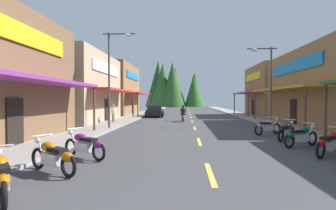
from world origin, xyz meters
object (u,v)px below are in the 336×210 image
Objects in this scene: streetlamp_right at (266,75)px; motorcycle_parked_right_5 at (267,126)px; rider_cruising_lead at (183,115)px; streetlamp_left at (114,67)px; motorcycle_parked_left_1 at (53,156)px; motorcycle_parked_right_3 at (301,136)px; parked_car_curbside at (155,111)px; motorcycle_parked_left_0 at (1,176)px; pedestrian_browsing at (113,113)px; motorcycle_parked_right_4 at (286,131)px; motorcycle_parked_left_2 at (85,145)px; motorcycle_parked_right_2 at (330,143)px.

streetlamp_right is 6.20m from motorcycle_parked_right_5.
streetlamp_right is 2.83× the size of rider_cruising_lead.
streetlamp_right reaches higher than motorcycle_parked_right_5.
motorcycle_parked_left_1 is (1.19, -10.77, -3.80)m from streetlamp_left.
parked_car_curbside reaches higher than motorcycle_parked_right_3.
motorcycle_parked_left_0 is at bearing -85.22° from streetlamp_left.
motorcycle_parked_right_3 is 4.03m from motorcycle_parked_right_5.
pedestrian_browsing reaches higher than motorcycle_parked_right_5.
motorcycle_parked_left_0 is at bearing 173.38° from motorcycle_parked_right_4.
motorcycle_parked_right_4 is 0.92× the size of motorcycle_parked_right_5.
motorcycle_parked_left_0 is 0.91× the size of motorcycle_parked_left_2.
motorcycle_parked_left_2 is at bearing 167.49° from motorcycle_parked_right_3.
parked_car_curbside is (-8.81, 21.48, 0.20)m from motorcycle_parked_right_2.
streetlamp_right is at bearing 30.68° from motorcycle_parked_right_4.
motorcycle_parked_left_1 is 1.15× the size of pedestrian_browsing.
motorcycle_parked_right_2 is at bearing -143.17° from motorcycle_parked_left_2.
motorcycle_parked_left_0 is (-8.61, -10.62, 0.00)m from motorcycle_parked_right_5.
motorcycle_parked_right_3 is at bearing -119.79° from motorcycle_parked_left_1.
motorcycle_parked_left_0 and motorcycle_parked_left_2 have the same top height.
motorcycle_parked_right_4 is (0.10, 1.92, 0.00)m from motorcycle_parked_right_3.
parked_car_curbside reaches higher than motorcycle_parked_right_4.
motorcycle_parked_left_1 is (-9.88, -13.64, -3.48)m from streetlamp_right.
motorcycle_parked_right_3 is 21.39m from parked_car_curbside.
motorcycle_parked_right_5 is 12.74m from pedestrian_browsing.
motorcycle_parked_right_4 is at bearing -114.87° from motorcycle_parked_right_5.
motorcycle_parked_left_0 is 1.92m from motorcycle_parked_left_1.
rider_cruising_lead is at bearing -155.22° from parked_car_curbside.
pedestrian_browsing is at bearing 115.01° from rider_cruising_lead.
pedestrian_browsing reaches higher than motorcycle_parked_left_1.
motorcycle_parked_left_1 is at bearing 157.57° from motorcycle_parked_right_2.
motorcycle_parked_left_1 is 18.06m from rider_cruising_lead.
motorcycle_parked_left_1 is 0.87× the size of rider_cruising_lead.
rider_cruising_lead is at bearing -71.00° from motorcycle_parked_left_2.
streetlamp_left is at bearing 106.90° from motorcycle_parked_right_4.
motorcycle_parked_right_2 is at bearing -118.67° from motorcycle_parked_right_5.
streetlamp_left is 3.51× the size of motorcycle_parked_left_2.
motorcycle_parked_right_3 is at bearing 57.04° from motorcycle_parked_right_2.
motorcycle_parked_right_4 and motorcycle_parked_right_5 have the same top height.
motorcycle_parked_left_2 is (-8.49, -2.80, 0.00)m from motorcycle_parked_right_3.
rider_cruising_lead is (4.69, 6.95, -3.63)m from streetlamp_left.
streetlamp_left is 12.19m from motorcycle_parked_right_3.
streetlamp_right reaches higher than motorcycle_parked_left_1.
streetlamp_right is 3.71× the size of pedestrian_browsing.
pedestrian_browsing reaches higher than motorcycle_parked_right_3.
motorcycle_parked_left_0 is 19.97m from rider_cruising_lead.
motorcycle_parked_right_4 is at bearing -156.58° from parked_car_curbside.
motorcycle_parked_right_3 is at bearing -97.70° from streetlamp_right.
motorcycle_parked_right_5 is 13.67m from motorcycle_parked_left_0.
rider_cruising_lead reaches higher than motorcycle_parked_left_1.
motorcycle_parked_right_3 is 0.88× the size of rider_cruising_lead.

